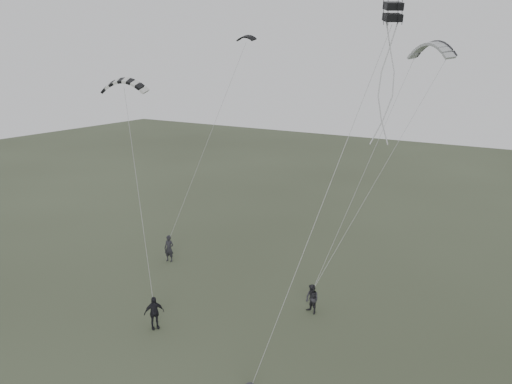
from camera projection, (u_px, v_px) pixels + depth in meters
The scene contains 8 objects.
ground at pixel (182, 338), 25.96m from camera, with size 140.00×140.00×0.00m, color #353C29.
flyer_left at pixel (169, 248), 35.55m from camera, with size 0.70×0.46×1.92m, color black.
flyer_right at pixel (312, 299), 28.30m from camera, with size 0.84×0.65×1.72m, color #242428.
flyer_center at pixel (154, 313), 26.68m from camera, with size 1.08×0.45×1.84m, color black.
kite_dark_small at pixel (246, 36), 35.57m from camera, with size 1.54×0.46×0.51m, color black, non-canonical shape.
kite_pale_large at pixel (431, 43), 31.78m from camera, with size 3.49×0.79×1.47m, color #999B9D, non-canonical shape.
kite_striped at pixel (123, 80), 27.57m from camera, with size 2.59×0.65×1.06m, color black, non-canonical shape.
kite_box at pixel (393, 12), 20.29m from camera, with size 0.68×0.68×0.73m, color black, non-canonical shape.
Camera 1 is at (15.37, -17.63, 14.13)m, focal length 35.00 mm.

